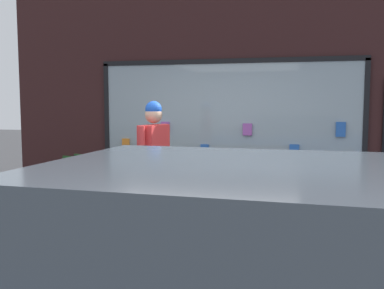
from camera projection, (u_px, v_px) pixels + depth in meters
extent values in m
plane|color=#38383A|center=(191.00, 249.00, 5.08)|extent=(40.00, 40.00, 0.00)
cube|color=#331919|center=(224.00, 97.00, 7.23)|extent=(7.71, 0.20, 3.67)
cube|color=#8C9EA8|center=(228.00, 114.00, 7.11)|extent=(4.33, 0.03, 1.75)
cube|color=black|center=(228.00, 61.00, 7.03)|extent=(4.41, 0.06, 0.08)
cube|color=black|center=(227.00, 166.00, 7.20)|extent=(4.41, 0.06, 0.08)
cube|color=black|center=(107.00, 114.00, 7.61)|extent=(0.08, 0.06, 1.75)
cube|color=black|center=(366.00, 115.00, 6.62)|extent=(0.08, 0.06, 1.75)
cube|color=orange|center=(126.00, 146.00, 7.54)|extent=(0.13, 0.03, 0.25)
cube|color=#994CA5|center=(165.00, 127.00, 7.34)|extent=(0.14, 0.03, 0.18)
cube|color=#2659B2|center=(205.00, 150.00, 7.22)|extent=(0.14, 0.03, 0.19)
cube|color=#994CA5|center=(247.00, 129.00, 7.02)|extent=(0.15, 0.03, 0.20)
cube|color=#2659B2|center=(294.00, 151.00, 6.88)|extent=(0.15, 0.03, 0.22)
cube|color=#2659B2|center=(341.00, 129.00, 6.69)|extent=(0.15, 0.03, 0.23)
cube|color=brown|center=(136.00, 199.00, 6.07)|extent=(0.09, 0.09, 0.74)
cube|color=brown|center=(280.00, 207.00, 5.60)|extent=(0.09, 0.09, 0.74)
cube|color=brown|center=(146.00, 193.00, 6.50)|extent=(0.09, 0.09, 0.74)
cube|color=brown|center=(281.00, 199.00, 6.03)|extent=(0.09, 0.09, 0.74)
cube|color=brown|center=(208.00, 172.00, 6.01)|extent=(2.21, 0.62, 0.04)
cube|color=brown|center=(204.00, 171.00, 5.74)|extent=(2.20, 0.08, 0.12)
cube|color=brown|center=(212.00, 165.00, 6.27)|extent=(2.20, 0.08, 0.12)
cube|color=silver|center=(147.00, 167.00, 6.22)|extent=(0.17, 0.20, 0.02)
cube|color=red|center=(162.00, 168.00, 6.15)|extent=(0.22, 0.26, 0.03)
cube|color=silver|center=(175.00, 170.00, 5.95)|extent=(0.20, 0.23, 0.02)
cube|color=silver|center=(196.00, 170.00, 5.99)|extent=(0.16, 0.24, 0.02)
cube|color=orange|center=(221.00, 169.00, 6.09)|extent=(0.16, 0.21, 0.02)
cube|color=silver|center=(238.00, 173.00, 5.75)|extent=(0.16, 0.21, 0.02)
cube|color=#338C4C|center=(259.00, 172.00, 5.78)|extent=(0.19, 0.25, 0.03)
cube|color=black|center=(280.00, 171.00, 5.87)|extent=(0.17, 0.24, 0.03)
cylinder|color=black|center=(151.00, 203.00, 5.60)|extent=(0.14, 0.14, 0.84)
cylinder|color=black|center=(157.00, 200.00, 5.75)|extent=(0.14, 0.14, 0.84)
cube|color=red|center=(154.00, 148.00, 5.61)|extent=(0.32, 0.51, 0.60)
cylinder|color=red|center=(142.00, 149.00, 5.34)|extent=(0.09, 0.09, 0.57)
cylinder|color=red|center=(165.00, 145.00, 5.88)|extent=(0.09, 0.09, 0.57)
sphere|color=tan|center=(154.00, 115.00, 5.57)|extent=(0.23, 0.23, 0.23)
sphere|color=blue|center=(154.00, 109.00, 5.56)|extent=(0.22, 0.22, 0.22)
ellipsoid|color=white|center=(123.00, 214.00, 5.62)|extent=(0.39, 0.41, 0.22)
ellipsoid|color=black|center=(123.00, 213.00, 5.62)|extent=(0.31, 0.31, 0.23)
sphere|color=white|center=(138.00, 208.00, 5.74)|extent=(0.20, 0.20, 0.20)
cylinder|color=white|center=(109.00, 214.00, 5.50)|extent=(0.08, 0.09, 0.12)
cylinder|color=white|center=(133.00, 228.00, 5.66)|extent=(0.04, 0.04, 0.16)
cylinder|color=white|center=(129.00, 226.00, 5.75)|extent=(0.04, 0.04, 0.16)
cylinder|color=white|center=(118.00, 231.00, 5.54)|extent=(0.04, 0.04, 0.16)
cylinder|color=white|center=(115.00, 229.00, 5.63)|extent=(0.04, 0.04, 0.16)
cube|color=#193F19|center=(73.00, 187.00, 6.46)|extent=(0.61, 0.38, 0.91)
cube|color=brown|center=(73.00, 187.00, 6.46)|extent=(0.60, 0.20, 0.07)
cube|color=#193F19|center=(93.00, 182.00, 6.86)|extent=(0.61, 0.38, 0.91)
cube|color=brown|center=(93.00, 182.00, 6.86)|extent=(0.60, 0.20, 0.07)
cube|color=#4C5660|center=(275.00, 221.00, 2.14)|extent=(2.42, 1.67, 0.56)
cylinder|color=black|center=(108.00, 280.00, 3.45)|extent=(0.61, 0.20, 0.60)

